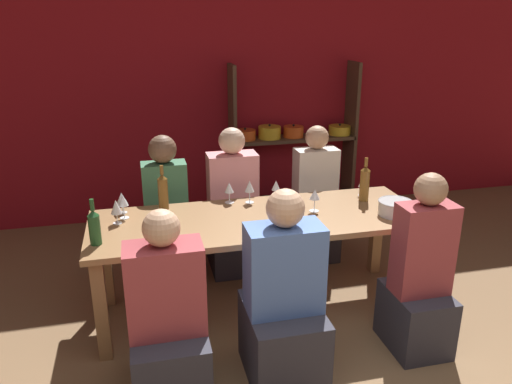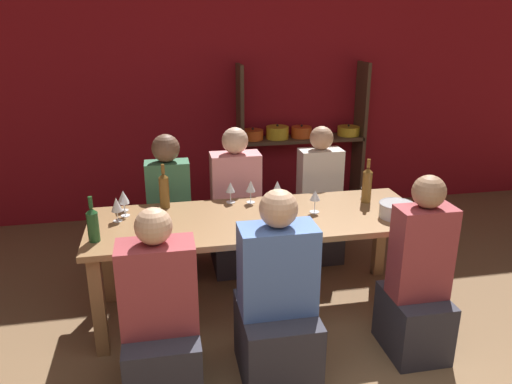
# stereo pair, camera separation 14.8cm
# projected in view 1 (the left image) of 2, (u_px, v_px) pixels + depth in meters

# --- Properties ---
(wall_back_red) EXTENTS (8.80, 0.06, 2.70)m
(wall_back_red) POSITION_uv_depth(u_px,v_px,m) (214.00, 88.00, 5.13)
(wall_back_red) COLOR maroon
(wall_back_red) RESTS_ON ground_plane
(shelf_unit) EXTENTS (1.35, 0.30, 1.60)m
(shelf_unit) POSITION_uv_depth(u_px,v_px,m) (293.00, 159.00, 5.38)
(shelf_unit) COLOR #4C3828
(shelf_unit) RESTS_ON ground_plane
(dining_table) EXTENTS (2.32, 0.82, 0.73)m
(dining_table) POSITION_uv_depth(u_px,v_px,m) (259.00, 229.00, 3.50)
(dining_table) COLOR olive
(dining_table) RESTS_ON ground_plane
(mixing_bowl) EXTENTS (0.24, 0.24, 0.10)m
(mixing_bowl) POSITION_uv_depth(u_px,v_px,m) (395.00, 207.00, 3.49)
(mixing_bowl) COLOR #B7BABC
(mixing_bowl) RESTS_ON dining_table
(wine_bottle_green) EXTENTS (0.07, 0.07, 0.33)m
(wine_bottle_green) POSITION_uv_depth(u_px,v_px,m) (365.00, 183.00, 3.74)
(wine_bottle_green) COLOR brown
(wine_bottle_green) RESTS_ON dining_table
(wine_bottle_dark) EXTENTS (0.07, 0.07, 0.29)m
(wine_bottle_dark) POSITION_uv_depth(u_px,v_px,m) (94.00, 227.00, 3.01)
(wine_bottle_dark) COLOR #1E4C23
(wine_bottle_dark) RESTS_ON dining_table
(wine_bottle_amber) EXTENTS (0.07, 0.07, 0.33)m
(wine_bottle_amber) POSITION_uv_depth(u_px,v_px,m) (163.00, 191.00, 3.57)
(wine_bottle_amber) COLOR brown
(wine_bottle_amber) RESTS_ON dining_table
(wine_glass_red_a) EXTENTS (0.07, 0.07, 0.17)m
(wine_glass_red_a) POSITION_uv_depth(u_px,v_px,m) (250.00, 187.00, 3.70)
(wine_glass_red_a) COLOR white
(wine_glass_red_a) RESTS_ON dining_table
(wine_glass_white_a) EXTENTS (0.06, 0.06, 0.16)m
(wine_glass_white_a) POSITION_uv_depth(u_px,v_px,m) (276.00, 186.00, 3.73)
(wine_glass_white_a) COLOR white
(wine_glass_white_a) RESTS_ON dining_table
(wine_glass_white_b) EXTENTS (0.08, 0.08, 0.15)m
(wine_glass_white_b) POSITION_uv_depth(u_px,v_px,m) (122.00, 199.00, 3.51)
(wine_glass_white_b) COLOR white
(wine_glass_white_b) RESTS_ON dining_table
(wine_glass_white_c) EXTENTS (0.07, 0.07, 0.17)m
(wine_glass_white_c) POSITION_uv_depth(u_px,v_px,m) (116.00, 208.00, 3.32)
(wine_glass_white_c) COLOR white
(wine_glass_white_c) RESTS_ON dining_table
(wine_glass_white_d) EXTENTS (0.07, 0.07, 0.16)m
(wine_glass_white_d) POSITION_uv_depth(u_px,v_px,m) (315.00, 195.00, 3.53)
(wine_glass_white_d) COLOR white
(wine_glass_white_d) RESTS_ON dining_table
(wine_glass_empty_a) EXTENTS (0.07, 0.07, 0.17)m
(wine_glass_empty_a) POSITION_uv_depth(u_px,v_px,m) (123.00, 201.00, 3.41)
(wine_glass_empty_a) COLOR white
(wine_glass_empty_a) RESTS_ON dining_table
(wine_glass_red_b) EXTENTS (0.07, 0.07, 0.16)m
(wine_glass_red_b) POSITION_uv_depth(u_px,v_px,m) (229.00, 189.00, 3.70)
(wine_glass_red_b) COLOR white
(wine_glass_red_b) RESTS_ON dining_table
(wine_glass_empty_b) EXTENTS (0.07, 0.07, 0.15)m
(wine_glass_empty_b) POSITION_uv_depth(u_px,v_px,m) (420.00, 200.00, 3.48)
(wine_glass_empty_b) COLOR white
(wine_glass_empty_b) RESTS_ON dining_table
(wine_glass_white_e) EXTENTS (0.06, 0.06, 0.15)m
(wine_glass_white_e) POSITION_uv_depth(u_px,v_px,m) (362.00, 183.00, 3.85)
(wine_glass_white_e) COLOR white
(wine_glass_white_e) RESTS_ON dining_table
(cell_phone) EXTENTS (0.14, 0.16, 0.01)m
(cell_phone) POSITION_uv_depth(u_px,v_px,m) (289.00, 209.00, 3.59)
(cell_phone) COLOR silver
(cell_phone) RESTS_ON dining_table
(person_near_a) EXTENTS (0.35, 0.44, 1.18)m
(person_near_a) POSITION_uv_depth(u_px,v_px,m) (419.00, 286.00, 3.14)
(person_near_a) COLOR #2D2D38
(person_near_a) RESTS_ON ground_plane
(person_far_a) EXTENTS (0.36, 0.45, 1.19)m
(person_far_a) POSITION_uv_depth(u_px,v_px,m) (314.00, 209.00, 4.40)
(person_far_a) COLOR #2D2D38
(person_far_a) RESTS_ON ground_plane
(person_near_b) EXTENTS (0.43, 0.54, 1.18)m
(person_near_b) POSITION_uv_depth(u_px,v_px,m) (283.00, 312.00, 2.88)
(person_near_b) COLOR #2D2D38
(person_near_b) RESTS_ON ground_plane
(person_far_b) EXTENTS (0.40, 0.50, 1.22)m
(person_far_b) POSITION_uv_depth(u_px,v_px,m) (233.00, 218.00, 4.18)
(person_far_b) COLOR #2D2D38
(person_far_b) RESTS_ON ground_plane
(person_near_c) EXTENTS (0.41, 0.51, 1.13)m
(person_near_c) POSITION_uv_depth(u_px,v_px,m) (168.00, 333.00, 2.72)
(person_near_c) COLOR #2D2D38
(person_near_c) RESTS_ON ground_plane
(person_far_c) EXTENTS (0.35, 0.43, 1.19)m
(person_far_c) POSITION_uv_depth(u_px,v_px,m) (167.00, 224.00, 4.05)
(person_far_c) COLOR #2D2D38
(person_far_c) RESTS_ON ground_plane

